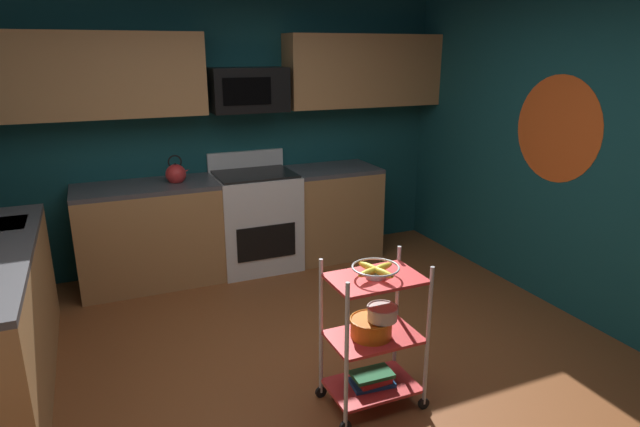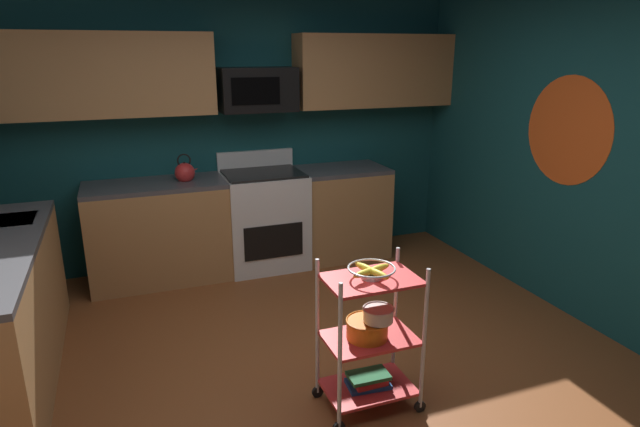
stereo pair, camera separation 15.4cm
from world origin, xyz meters
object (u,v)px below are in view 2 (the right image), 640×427
(mixing_bowl_large, at_px, (367,328))
(book_stack, at_px, (368,380))
(mixing_bowl_small, at_px, (378,314))
(microwave, at_px, (257,89))
(fruit_bowl, at_px, (372,270))
(kettle, at_px, (185,172))
(oven_range, at_px, (264,218))
(rolling_cart, at_px, (369,338))

(mixing_bowl_large, xyz_separation_m, book_stack, (0.02, -0.00, -0.35))
(mixing_bowl_large, bearing_deg, mixing_bowl_small, -35.01)
(microwave, relative_size, fruit_bowl, 2.57)
(book_stack, xyz_separation_m, kettle, (-0.72, 2.36, 0.83))
(oven_range, relative_size, microwave, 1.57)
(mixing_bowl_small, distance_m, book_stack, 0.45)
(mixing_bowl_small, distance_m, kettle, 2.54)
(oven_range, xyz_separation_m, microwave, (-0.00, 0.10, 1.22))
(fruit_bowl, relative_size, mixing_bowl_large, 1.08)
(microwave, bearing_deg, book_stack, -90.03)
(kettle, bearing_deg, oven_range, 0.31)
(mixing_bowl_large, distance_m, mixing_bowl_small, 0.12)
(rolling_cart, height_order, book_stack, rolling_cart)
(fruit_bowl, relative_size, mixing_bowl_small, 1.49)
(book_stack, bearing_deg, rolling_cart, 90.00)
(book_stack, bearing_deg, microwave, 89.97)
(kettle, bearing_deg, book_stack, -73.07)
(microwave, height_order, mixing_bowl_small, microwave)
(fruit_bowl, bearing_deg, mixing_bowl_large, -180.00)
(rolling_cart, bearing_deg, kettle, 106.93)
(book_stack, bearing_deg, mixing_bowl_large, 180.00)
(oven_range, relative_size, mixing_bowl_small, 6.04)
(mixing_bowl_small, xyz_separation_m, kettle, (-0.75, 2.40, 0.38))
(microwave, xyz_separation_m, fruit_bowl, (-0.00, -2.47, -0.82))
(mixing_bowl_small, height_order, kettle, kettle)
(oven_range, height_order, kettle, kettle)
(oven_range, height_order, rolling_cart, oven_range)
(rolling_cart, bearing_deg, mixing_bowl_small, -46.20)
(mixing_bowl_small, relative_size, book_stack, 0.68)
(rolling_cart, height_order, mixing_bowl_large, rolling_cart)
(mixing_bowl_large, bearing_deg, book_stack, -0.00)
(rolling_cart, distance_m, kettle, 2.53)
(rolling_cart, bearing_deg, oven_range, 89.96)
(microwave, height_order, book_stack, microwave)
(microwave, xyz_separation_m, book_stack, (-0.00, -2.47, -1.53))
(microwave, distance_m, fruit_bowl, 2.60)
(mixing_bowl_large, height_order, kettle, kettle)
(kettle, bearing_deg, fruit_bowl, -73.07)
(book_stack, bearing_deg, kettle, 106.93)
(rolling_cart, xyz_separation_m, fruit_bowl, (0.00, 0.00, 0.42))
(fruit_bowl, bearing_deg, kettle, 106.93)
(kettle, bearing_deg, microwave, 8.57)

